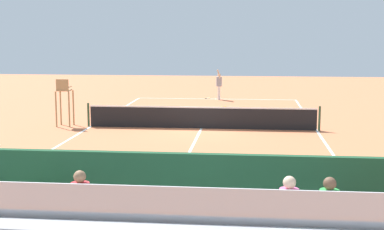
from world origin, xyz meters
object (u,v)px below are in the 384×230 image
(courtside_bench, at_px, (312,220))
(tennis_ball_near, at_px, (225,106))
(tennis_racket, at_px, (208,98))
(umpire_chair, at_px, (64,97))
(tennis_player, at_px, (219,84))
(tennis_ball_far, at_px, (222,107))
(tennis_net, at_px, (201,117))

(courtside_bench, bearing_deg, tennis_ball_near, -82.80)
(tennis_racket, bearing_deg, umpire_chair, 63.62)
(tennis_player, xyz_separation_m, tennis_ball_far, (-0.36, 3.47, -0.98))
(courtside_bench, xyz_separation_m, tennis_player, (3.14, -23.89, 0.46))
(tennis_net, xyz_separation_m, umpire_chair, (6.20, 0.01, 0.81))
(tennis_player, distance_m, tennis_ball_near, 3.56)
(tennis_racket, distance_m, tennis_ball_far, 4.30)
(umpire_chair, xyz_separation_m, courtside_bench, (-9.52, 13.27, -0.76))
(tennis_ball_near, bearing_deg, tennis_player, -80.77)
(courtside_bench, xyz_separation_m, tennis_racket, (3.91, -24.57, -0.54))
(courtside_bench, height_order, tennis_player, tennis_player)
(tennis_net, distance_m, tennis_ball_near, 7.30)
(tennis_net, bearing_deg, courtside_bench, 104.06)
(tennis_net, bearing_deg, tennis_racket, -87.01)
(tennis_ball_far, bearing_deg, courtside_bench, 97.76)
(tennis_player, relative_size, tennis_ball_far, 29.18)
(courtside_bench, bearing_deg, tennis_player, -82.51)
(tennis_player, bearing_deg, umpire_chair, 59.02)
(tennis_net, bearing_deg, umpire_chair, 0.06)
(tennis_net, distance_m, tennis_ball_far, 7.19)
(tennis_net, relative_size, tennis_racket, 17.66)
(umpire_chair, xyz_separation_m, tennis_ball_far, (-6.74, -7.16, -1.28))
(tennis_player, bearing_deg, tennis_ball_far, 95.91)
(tennis_ball_far, bearing_deg, tennis_net, 85.68)
(tennis_net, height_order, tennis_player, tennis_player)
(courtside_bench, distance_m, tennis_racket, 24.89)
(umpire_chair, bearing_deg, tennis_ball_near, -133.68)
(tennis_ball_near, distance_m, tennis_ball_far, 0.21)
(umpire_chair, height_order, tennis_racket, umpire_chair)
(tennis_player, xyz_separation_m, tennis_racket, (0.77, -0.68, -1.00))
(umpire_chair, distance_m, courtside_bench, 16.35)
(tennis_net, distance_m, courtside_bench, 13.68)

